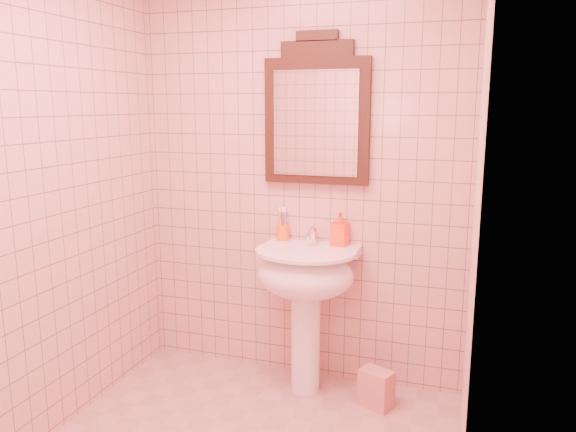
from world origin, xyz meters
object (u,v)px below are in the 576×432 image
(pedestal_sink, at_px, (306,284))
(toothbrush_cup, at_px, (283,232))
(soap_dispenser, at_px, (340,229))
(mirror, at_px, (317,115))
(towel, at_px, (376,389))

(pedestal_sink, relative_size, toothbrush_cup, 4.82)
(pedestal_sink, bearing_deg, toothbrush_cup, 137.96)
(pedestal_sink, xyz_separation_m, soap_dispenser, (0.16, 0.16, 0.30))
(pedestal_sink, xyz_separation_m, mirror, (0.00, 0.20, 0.96))
(pedestal_sink, height_order, towel, pedestal_sink)
(pedestal_sink, relative_size, towel, 4.01)
(pedestal_sink, bearing_deg, towel, -6.81)
(mirror, relative_size, toothbrush_cup, 4.81)
(mirror, xyz_separation_m, towel, (0.43, -0.25, -1.51))
(toothbrush_cup, height_order, towel, toothbrush_cup)
(toothbrush_cup, distance_m, soap_dispenser, 0.36)
(toothbrush_cup, bearing_deg, pedestal_sink, -42.04)
(pedestal_sink, bearing_deg, soap_dispenser, 45.60)
(toothbrush_cup, bearing_deg, soap_dispenser, -2.89)
(pedestal_sink, bearing_deg, mirror, 90.00)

